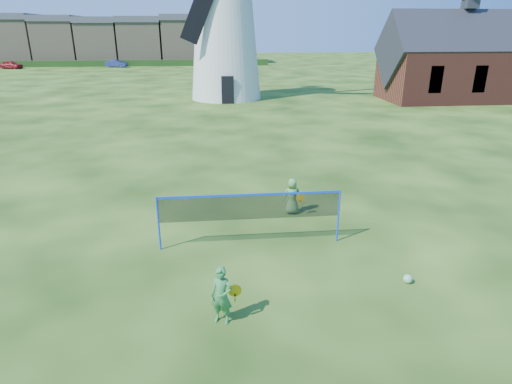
{
  "coord_description": "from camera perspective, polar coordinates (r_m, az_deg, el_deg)",
  "views": [
    {
      "loc": [
        -0.94,
        -10.59,
        5.7
      ],
      "look_at": [
        0.2,
        0.5,
        1.5
      ],
      "focal_mm": 30.23,
      "sensor_mm": 36.0,
      "label": 1
    }
  ],
  "objects": [
    {
      "name": "car_left",
      "position": [
        79.84,
        -29.68,
        14.42
      ],
      "size": [
        3.88,
        2.54,
        1.23
      ],
      "primitive_type": "imported",
      "rotation": [
        0.0,
        0.0,
        1.24
      ],
      "color": "maroon",
      "rests_on": "ground"
    },
    {
      "name": "badminton_net",
      "position": [
        11.8,
        -0.77,
        -2.1
      ],
      "size": [
        5.05,
        0.05,
        1.55
      ],
      "color": "blue",
      "rests_on": "ground"
    },
    {
      "name": "player_girl",
      "position": [
        9.04,
        -4.55,
        -13.5
      ],
      "size": [
        0.69,
        0.46,
        1.27
      ],
      "rotation": [
        0.0,
        0.0,
        -0.39
      ],
      "color": "#348241",
      "rests_on": "ground"
    },
    {
      "name": "terraced_houses",
      "position": [
        85.59,
        -22.2,
        18.09
      ],
      "size": [
        57.62,
        8.4,
        8.28
      ],
      "color": "tan",
      "rests_on": "ground"
    },
    {
      "name": "car_right",
      "position": [
        76.38,
        -17.96,
        15.86
      ],
      "size": [
        3.69,
        2.01,
        1.15
      ],
      "primitive_type": "imported",
      "rotation": [
        0.0,
        0.0,
        1.33
      ],
      "color": "navy",
      "rests_on": "ground"
    },
    {
      "name": "player_boy",
      "position": [
        14.15,
        4.83,
        -0.56
      ],
      "size": [
        0.66,
        0.43,
        1.2
      ],
      "rotation": [
        0.0,
        0.0,
        3.11
      ],
      "color": "#5C9648",
      "rests_on": "ground"
    },
    {
      "name": "windmill",
      "position": [
        38.82,
        -4.16,
        21.58
      ],
      "size": [
        14.2,
        6.05,
        18.77
      ],
      "color": "white",
      "rests_on": "ground"
    },
    {
      "name": "chapel",
      "position": [
        41.76,
        25.49,
        15.19
      ],
      "size": [
        13.06,
        6.33,
        11.05
      ],
      "color": "brown",
      "rests_on": "ground"
    },
    {
      "name": "ground",
      "position": [
        12.06,
        -0.71,
        -7.56
      ],
      "size": [
        220.0,
        220.0,
        0.0
      ],
      "primitive_type": "plane",
      "color": "black",
      "rests_on": "ground"
    },
    {
      "name": "play_ball",
      "position": [
        11.15,
        19.44,
        -10.78
      ],
      "size": [
        0.22,
        0.22,
        0.22
      ],
      "primitive_type": "sphere",
      "color": "green",
      "rests_on": "ground"
    },
    {
      "name": "hedge",
      "position": [
        79.6,
        -22.04,
        15.48
      ],
      "size": [
        62.0,
        0.8,
        1.0
      ],
      "primitive_type": "cube",
      "color": "#193814",
      "rests_on": "ground"
    }
  ]
}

